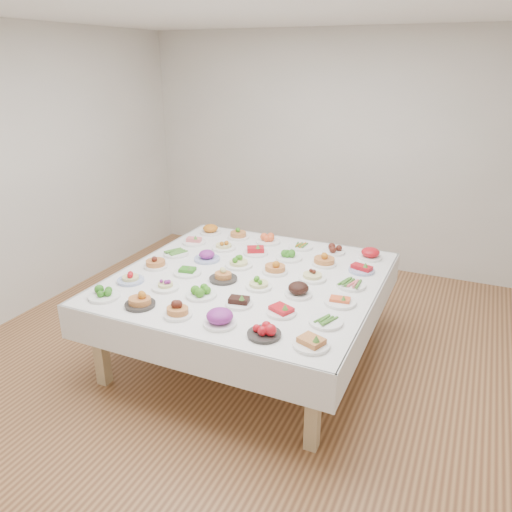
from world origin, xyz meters
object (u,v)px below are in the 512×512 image
at_px(display_table, 249,284).
at_px(dish_0, 104,292).
at_px(dish_35, 370,252).
at_px(dish_18, 176,252).

xyz_separation_m(display_table, dish_0, (-0.83, -0.82, 0.11)).
bearing_deg(display_table, dish_35, 44.43).
bearing_deg(dish_0, dish_35, 44.50).
bearing_deg(dish_18, dish_0, -90.35).
distance_m(dish_0, dish_35, 2.35).
bearing_deg(display_table, dish_0, -135.43).
bearing_deg(dish_35, dish_0, -135.50).
height_order(dish_18, dish_35, dish_35).
distance_m(display_table, dish_35, 1.19).
height_order(dish_0, dish_35, dish_35).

